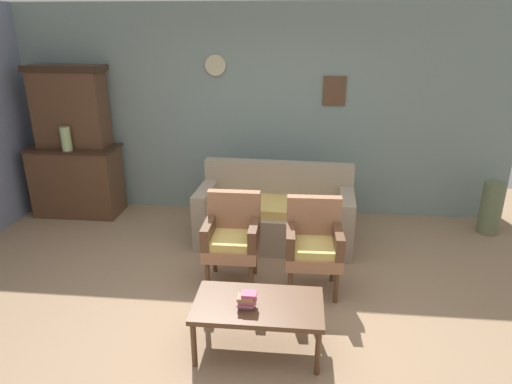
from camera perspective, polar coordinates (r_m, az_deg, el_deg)
ground_plane at (r=4.06m, az=-2.49°, el=-16.38°), size 7.68×7.68×0.00m
wall_back_with_decor at (r=5.97m, az=0.90°, el=9.96°), size 6.40×0.09×2.70m
side_cabinet at (r=6.52m, az=-21.60°, el=1.37°), size 1.16×0.55×0.93m
cabinet_upper_hutch at (r=6.36m, az=-22.43°, el=10.01°), size 0.99×0.38×1.03m
vase_on_cabinet at (r=6.20m, az=-22.86°, el=6.20°), size 0.13×0.13×0.30m
floral_couch at (r=5.32m, az=2.45°, el=-2.93°), size 1.82×0.89×0.90m
armchair_by_doorway at (r=4.44m, az=-3.01°, el=-5.43°), size 0.52×0.49×0.90m
armchair_near_couch_end at (r=4.33m, az=7.27°, el=-6.26°), size 0.53×0.50×0.90m
coffee_table at (r=3.60m, az=0.28°, el=-14.44°), size 1.00×0.56×0.42m
book_stack_on_table at (r=3.49m, az=-1.17°, el=-13.49°), size 0.14×0.10×0.13m
floor_vase_by_wall at (r=6.23m, az=27.55°, el=-1.76°), size 0.26×0.26×0.66m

